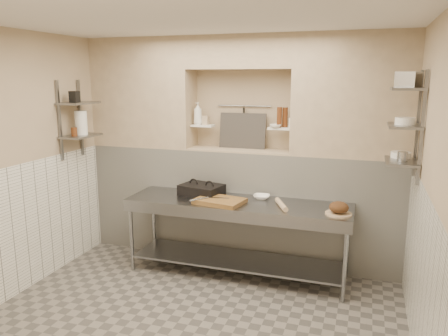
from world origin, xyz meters
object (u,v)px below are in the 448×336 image
at_px(cutting_board, 220,201).
at_px(bowl_alcove, 275,126).
at_px(jug_left, 81,123).
at_px(prep_table, 237,223).
at_px(bottle_soap, 198,114).
at_px(panini_press, 202,190).
at_px(mixing_bowl, 262,197).
at_px(rolling_pin, 281,205).
at_px(bread_loaf, 339,207).

distance_m(cutting_board, bowl_alcove, 1.13).
relative_size(cutting_board, bowl_alcove, 3.97).
xyz_separation_m(cutting_board, jug_left, (-1.80, -0.00, 0.84)).
distance_m(prep_table, bottle_soap, 1.50).
distance_m(panini_press, mixing_bowl, 0.73).
distance_m(rolling_pin, bread_loaf, 0.62).
relative_size(cutting_board, bottle_soap, 1.89).
xyz_separation_m(prep_table, bread_loaf, (1.14, -0.12, 0.33)).
xyz_separation_m(cutting_board, rolling_pin, (0.70, 0.05, 0.01)).
distance_m(cutting_board, bread_loaf, 1.32).
distance_m(mixing_bowl, rolling_pin, 0.39).
bearing_deg(bread_loaf, jug_left, 179.81).
bearing_deg(jug_left, rolling_pin, 1.33).
height_order(cutting_board, jug_left, jug_left).
distance_m(bowl_alcove, jug_left, 2.37).
bearing_deg(bottle_soap, mixing_bowl, -19.89).
relative_size(mixing_bowl, bread_loaf, 0.96).
relative_size(panini_press, jug_left, 1.88).
xyz_separation_m(bread_loaf, bottle_soap, (-1.83, 0.67, 0.88)).
bearing_deg(cutting_board, bowl_alcove, 51.00).
xyz_separation_m(prep_table, jug_left, (-1.97, -0.11, 1.12)).
relative_size(bottle_soap, jug_left, 0.96).
xyz_separation_m(cutting_board, bowl_alcove, (0.50, 0.61, 0.81)).
relative_size(cutting_board, rolling_pin, 1.38).
xyz_separation_m(bread_loaf, bowl_alcove, (-0.82, 0.63, 0.76)).
height_order(mixing_bowl, jug_left, jug_left).
relative_size(bread_loaf, bottle_soap, 0.72).
bearing_deg(bread_loaf, prep_table, 174.03).
relative_size(prep_table, bread_loaf, 12.82).
distance_m(prep_table, jug_left, 2.27).
distance_m(mixing_bowl, jug_left, 2.38).
relative_size(bottle_soap, bowl_alcove, 2.10).
height_order(prep_table, bottle_soap, bottle_soap).
relative_size(panini_press, mixing_bowl, 2.82).
bearing_deg(bowl_alcove, jug_left, -164.90).
distance_m(panini_press, bottle_soap, 1.00).
height_order(bread_loaf, jug_left, jug_left).
height_order(prep_table, bread_loaf, bread_loaf).
distance_m(cutting_board, rolling_pin, 0.70).
distance_m(bottle_soap, bowl_alcove, 1.02).
relative_size(prep_table, bottle_soap, 9.19).
bearing_deg(cutting_board, bread_loaf, -0.62).
bearing_deg(rolling_pin, bowl_alcove, 109.82).
height_order(panini_press, cutting_board, panini_press).
relative_size(mixing_bowl, bowl_alcove, 1.45).
xyz_separation_m(mixing_bowl, bowl_alcove, (0.08, 0.30, 0.81)).
xyz_separation_m(bread_loaf, jug_left, (-3.11, 0.01, 0.78)).
xyz_separation_m(prep_table, rolling_pin, (0.52, -0.05, 0.29)).
height_order(cutting_board, bread_loaf, bread_loaf).
bearing_deg(panini_press, prep_table, -3.26).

